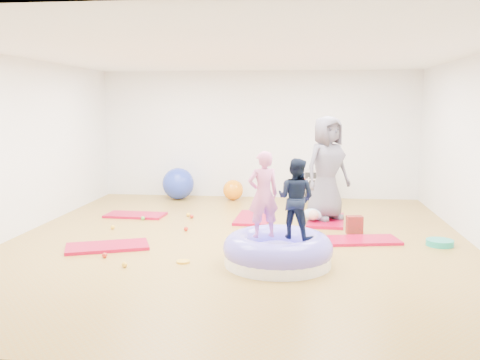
# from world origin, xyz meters

# --- Properties ---
(room) EXTENTS (7.01, 8.01, 2.81)m
(room) POSITION_xyz_m (0.00, 0.00, 1.40)
(room) COLOR olive
(room) RESTS_ON ground
(gym_mat_front_left) EXTENTS (1.29, 0.96, 0.05)m
(gym_mat_front_left) POSITION_xyz_m (-1.83, -0.60, 0.02)
(gym_mat_front_left) COLOR #AF092D
(gym_mat_front_left) RESTS_ON ground
(gym_mat_mid_left) EXTENTS (1.12, 0.61, 0.05)m
(gym_mat_mid_left) POSITION_xyz_m (-2.11, 1.61, 0.02)
(gym_mat_mid_left) COLOR #AF092D
(gym_mat_mid_left) RESTS_ON ground
(gym_mat_center_back) EXTENTS (0.64, 1.21, 0.05)m
(gym_mat_center_back) POSITION_xyz_m (0.10, 1.60, 0.02)
(gym_mat_center_back) COLOR #AF092D
(gym_mat_center_back) RESTS_ON ground
(gym_mat_right) EXTENTS (1.19, 0.75, 0.05)m
(gym_mat_right) POSITION_xyz_m (1.88, 0.18, 0.02)
(gym_mat_right) COLOR #AF092D
(gym_mat_right) RESTS_ON ground
(gym_mat_rear_right) EXTENTS (0.72, 1.29, 0.05)m
(gym_mat_rear_right) POSITION_xyz_m (1.39, 1.54, 0.03)
(gym_mat_rear_right) COLOR #AF092D
(gym_mat_rear_right) RESTS_ON ground
(inflatable_cushion) EXTENTS (1.42, 1.42, 0.45)m
(inflatable_cushion) POSITION_xyz_m (0.65, -1.13, 0.17)
(inflatable_cushion) COLOR white
(inflatable_cushion) RESTS_ON ground
(child_pink) EXTENTS (0.48, 0.40, 1.12)m
(child_pink) POSITION_xyz_m (0.46, -1.12, 0.97)
(child_pink) COLOR pink
(child_pink) RESTS_ON inflatable_cushion
(child_navy) EXTENTS (0.62, 0.56, 1.03)m
(child_navy) POSITION_xyz_m (0.87, -1.13, 0.93)
(child_navy) COLOR black
(child_navy) RESTS_ON inflatable_cushion
(adult_caregiver) EXTENTS (1.06, 1.00, 1.82)m
(adult_caregiver) POSITION_xyz_m (1.40, 1.56, 0.96)
(adult_caregiver) COLOR #5B5868
(adult_caregiver) RESTS_ON gym_mat_rear_right
(infant) EXTENTS (0.38, 0.38, 0.22)m
(infant) POSITION_xyz_m (1.17, 1.36, 0.17)
(infant) COLOR silver
(infant) RESTS_ON gym_mat_rear_right
(ball_pit_balls) EXTENTS (3.12, 3.25, 0.07)m
(ball_pit_balls) POSITION_xyz_m (-1.15, 0.24, 0.04)
(ball_pit_balls) COLOR yellow
(ball_pit_balls) RESTS_ON ground
(exercise_ball_blue) EXTENTS (0.69, 0.69, 0.69)m
(exercise_ball_blue) POSITION_xyz_m (-1.72, 3.50, 0.35)
(exercise_ball_blue) COLOR #2238B5
(exercise_ball_blue) RESTS_ON ground
(exercise_ball_orange) EXTENTS (0.44, 0.44, 0.44)m
(exercise_ball_orange) POSITION_xyz_m (-0.51, 3.54, 0.22)
(exercise_ball_orange) COLOR orange
(exercise_ball_orange) RESTS_ON ground
(infant_play_gym) EXTENTS (0.68, 0.65, 0.52)m
(infant_play_gym) POSITION_xyz_m (1.27, 3.32, 0.35)
(infant_play_gym) COLOR silver
(infant_play_gym) RESTS_ON ground
(cube_shelf) EXTENTS (0.66, 0.33, 0.66)m
(cube_shelf) POSITION_xyz_m (1.32, 3.79, 0.33)
(cube_shelf) COLOR silver
(cube_shelf) RESTS_ON ground
(balance_disc) EXTENTS (0.40, 0.40, 0.09)m
(balance_disc) POSITION_xyz_m (2.99, 0.08, 0.04)
(balance_disc) COLOR #179884
(balance_disc) RESTS_ON ground
(backpack) EXTENTS (0.27, 0.19, 0.29)m
(backpack) POSITION_xyz_m (1.81, 0.68, 0.15)
(backpack) COLOR red
(backpack) RESTS_ON ground
(yellow_toy) EXTENTS (0.18, 0.18, 0.03)m
(yellow_toy) POSITION_xyz_m (-0.59, -1.19, 0.01)
(yellow_toy) COLOR yellow
(yellow_toy) RESTS_ON ground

